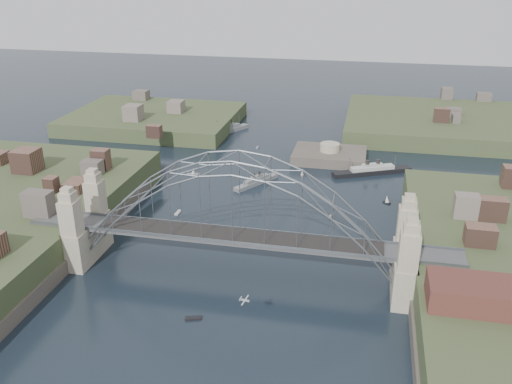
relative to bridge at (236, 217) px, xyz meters
The scene contains 18 objects.
ground 12.32m from the bridge, ahead, with size 500.00×500.00×0.00m, color black.
bridge is the anchor object (origin of this frame).
headland_nw 110.41m from the bridge, 120.07° to the left, with size 60.00×45.00×9.00m, color #3C4928.
headland_ne 121.38m from the bridge, 65.56° to the left, with size 70.00×55.00×9.50m, color #3C4928.
fort_island 72.14m from the bridge, 80.27° to the left, with size 22.00×16.00×9.40m.
wharf_shed 46.23m from the bridge, 17.65° to the right, with size 20.00×8.00×4.00m, color #592D26.
naval_cruiser_near 48.25m from the bridge, 97.24° to the left, with size 10.14×14.48×4.73m.
naval_cruiser_far 96.23m from the bridge, 105.69° to the left, with size 11.70×16.42×6.04m.
ocean_liner 66.87m from the bridge, 67.67° to the left, with size 22.61×13.05×5.77m.
aeroplane 20.67m from the bridge, 72.76° to the right, with size 1.64×3.00×0.44m.
small_boat_a 34.00m from the bridge, 130.80° to the left, with size 1.00×2.72×0.45m.
small_boat_b 35.62m from the bridge, 61.80° to the left, with size 0.96×2.04×0.45m.
small_boat_c 20.48m from the bridge, 103.44° to the right, with size 3.00×1.77×0.45m.
small_boat_d 51.33m from the bridge, 54.43° to the left, with size 2.01×1.81×2.38m.
small_boat_e 56.66m from the bridge, 116.88° to the left, with size 4.07×2.31×2.38m.
small_boat_f 56.43m from the bridge, 84.09° to the left, with size 1.13×1.42×2.38m.
small_boat_h 78.87m from the bridge, 98.88° to the left, with size 0.73×2.12×0.45m.
small_boat_i 31.12m from the bridge, 26.08° to the left, with size 2.14×2.33×0.45m.
Camera 1 is at (23.08, -90.54, 57.35)m, focal length 38.56 mm.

